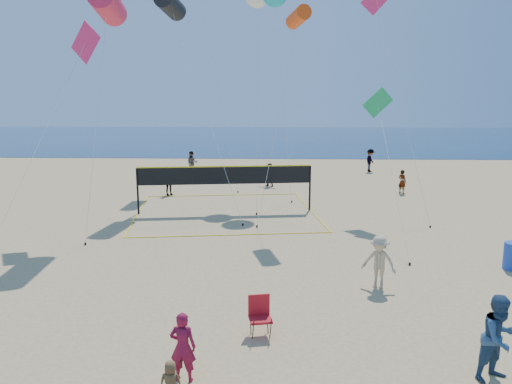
{
  "coord_description": "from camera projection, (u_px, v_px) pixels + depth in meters",
  "views": [
    {
      "loc": [
        0.7,
        -10.84,
        5.96
      ],
      "look_at": [
        0.22,
        2.0,
        3.49
      ],
      "focal_mm": 35.0,
      "sensor_mm": 36.0,
      "label": 1
    }
  ],
  "objects": [
    {
      "name": "ocean",
      "position": [
        270.0,
        138.0,
        72.63
      ],
      "size": [
        140.0,
        50.0,
        0.03
      ],
      "primitive_type": "cube",
      "color": "#10294F",
      "rests_on": "ground"
    },
    {
      "name": "kite_0",
      "position": [
        107.0,
        4.0,
        21.48
      ],
      "size": [
        1.46,
        4.63,
        10.63
      ],
      "rotation": [
        0.0,
        0.0,
        0.1
      ],
      "color": "#DE2446",
      "rests_on": "ground"
    },
    {
      "name": "toddler",
      "position": [
        171.0,
        383.0,
        8.74
      ],
      "size": [
        0.42,
        0.29,
        0.83
      ],
      "primitive_type": "imported",
      "rotation": [
        0.0,
        0.0,
        3.07
      ],
      "color": "brown",
      "rests_on": "seawall"
    },
    {
      "name": "far_person_4",
      "position": [
        370.0,
        160.0,
        39.85
      ],
      "size": [
        1.17,
        1.35,
        1.81
      ],
      "primitive_type": "imported",
      "rotation": [
        0.0,
        0.0,
        1.04
      ],
      "color": "gray",
      "rests_on": "ground"
    },
    {
      "name": "kite_3",
      "position": [
        82.0,
        51.0,
        21.94
      ],
      "size": [
        1.76,
        9.1,
        9.26
      ],
      "rotation": [
        0.0,
        0.0,
        -0.31
      ],
      "color": "#DC2864",
      "rests_on": "ground"
    },
    {
      "name": "kite_1",
      "position": [
        170.0,
        5.0,
        27.4
      ],
      "size": [
        5.06,
        7.44,
        11.61
      ],
      "rotation": [
        0.0,
        0.0,
        -0.12
      ],
      "color": "black",
      "rests_on": "ground"
    },
    {
      "name": "far_person_2",
      "position": [
        402.0,
        182.0,
        31.0
      ],
      "size": [
        0.62,
        0.64,
        1.47
      ],
      "primitive_type": "imported",
      "rotation": [
        0.0,
        0.0,
        2.28
      ],
      "color": "gray",
      "rests_on": "ground"
    },
    {
      "name": "ground",
      "position": [
        244.0,
        352.0,
        11.79
      ],
      "size": [
        120.0,
        120.0,
        0.0
      ],
      "primitive_type": "plane",
      "color": "tan",
      "rests_on": "ground"
    },
    {
      "name": "camp_chair",
      "position": [
        260.0,
        313.0,
        12.59
      ],
      "size": [
        0.64,
        0.76,
        1.13
      ],
      "rotation": [
        0.0,
        0.0,
        0.21
      ],
      "color": "red",
      "rests_on": "ground"
    },
    {
      "name": "kite_2",
      "position": [
        298.0,
        17.0,
        22.95
      ],
      "size": [
        2.46,
        2.79,
        10.01
      ],
      "rotation": [
        0.0,
        0.0,
        0.29
      ],
      "color": "#EE4910",
      "rests_on": "ground"
    },
    {
      "name": "volleyball_net",
      "position": [
        225.0,
        181.0,
        25.75
      ],
      "size": [
        10.26,
        10.13,
        2.44
      ],
      "rotation": [
        0.0,
        0.0,
        0.14
      ],
      "color": "black",
      "rests_on": "ground"
    },
    {
      "name": "far_person_1",
      "position": [
        269.0,
        175.0,
        33.38
      ],
      "size": [
        1.48,
        1.14,
        1.56
      ],
      "primitive_type": "imported",
      "rotation": [
        0.0,
        0.0,
        -0.54
      ],
      "color": "gray",
      "rests_on": "ground"
    },
    {
      "name": "woman",
      "position": [
        183.0,
        347.0,
        10.49
      ],
      "size": [
        0.6,
        0.42,
        1.54
      ],
      "primitive_type": "imported",
      "rotation": [
        0.0,
        0.0,
        3.05
      ],
      "color": "maroon",
      "rests_on": "ground"
    },
    {
      "name": "far_person_3",
      "position": [
        192.0,
        163.0,
        38.6
      ],
      "size": [
        0.91,
        0.73,
        1.78
      ],
      "primitive_type": "imported",
      "rotation": [
        0.0,
        0.0,
        0.06
      ],
      "color": "gray",
      "rests_on": "ground"
    },
    {
      "name": "bystander_b",
      "position": [
        379.0,
        262.0,
        15.67
      ],
      "size": [
        1.26,
        1.06,
        1.69
      ],
      "primitive_type": "imported",
      "rotation": [
        0.0,
        0.0,
        -0.48
      ],
      "color": "tan",
      "rests_on": "ground"
    },
    {
      "name": "bystander_a",
      "position": [
        499.0,
        338.0,
        10.51
      ],
      "size": [
        1.14,
        1.05,
        1.89
      ],
      "primitive_type": "imported",
      "rotation": [
        0.0,
        0.0,
        0.46
      ],
      "color": "navy",
      "rests_on": "ground"
    },
    {
      "name": "kite_5",
      "position": [
        379.0,
        10.0,
        26.62
      ],
      "size": [
        2.61,
        6.41,
        11.97
      ],
      "rotation": [
        0.0,
        0.0,
        -0.23
      ],
      "color": "#E72B6B",
      "rests_on": "ground"
    },
    {
      "name": "kite_4",
      "position": [
        379.0,
        110.0,
        23.57
      ],
      "size": [
        1.51,
        7.45,
        6.4
      ],
      "rotation": [
        0.0,
        0.0,
        0.25
      ],
      "color": "#1EB05F",
      "rests_on": "ground"
    },
    {
      "name": "far_person_0",
      "position": [
        169.0,
        182.0,
        30.36
      ],
      "size": [
        1.01,
        0.84,
        1.61
      ],
      "primitive_type": "imported",
      "rotation": [
        0.0,
        0.0,
        0.56
      ],
      "color": "gray",
      "rests_on": "ground"
    }
  ]
}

